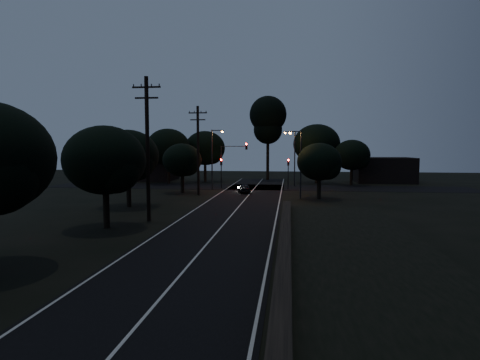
# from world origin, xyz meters

# --- Properties ---
(ground) EXTENTS (160.00, 160.00, 0.00)m
(ground) POSITION_xyz_m (0.00, 0.00, 0.00)
(ground) COLOR black
(road_surface) EXTENTS (60.00, 70.00, 0.03)m
(road_surface) POSITION_xyz_m (0.00, 31.12, 0.01)
(road_surface) COLOR black
(road_surface) RESTS_ON ground
(retaining_wall) EXTENTS (6.93, 26.00, 1.60)m
(retaining_wall) POSITION_xyz_m (7.74, 3.00, 0.62)
(retaining_wall) COLOR black
(retaining_wall) RESTS_ON ground
(utility_pole_mid) EXTENTS (2.20, 0.30, 11.00)m
(utility_pole_mid) POSITION_xyz_m (-6.00, 15.00, 5.74)
(utility_pole_mid) COLOR black
(utility_pole_mid) RESTS_ON ground
(utility_pole_far) EXTENTS (2.20, 0.30, 10.50)m
(utility_pole_far) POSITION_xyz_m (-6.00, 32.00, 5.48)
(utility_pole_far) COLOR black
(utility_pole_far) RESTS_ON ground
(tree_left_b) EXTENTS (5.66, 5.66, 7.20)m
(tree_left_b) POSITION_xyz_m (-7.80, 11.89, 4.67)
(tree_left_b) COLOR black
(tree_left_b) RESTS_ON ground
(tree_left_c) EXTENTS (5.82, 5.82, 7.35)m
(tree_left_c) POSITION_xyz_m (-10.29, 21.88, 4.75)
(tree_left_c) COLOR black
(tree_left_c) RESTS_ON ground
(tree_left_d) EXTENTS (4.84, 4.84, 6.15)m
(tree_left_d) POSITION_xyz_m (-8.33, 33.90, 3.98)
(tree_left_d) COLOR black
(tree_left_d) RESTS_ON ground
(tree_far_nw) EXTENTS (6.57, 6.57, 8.32)m
(tree_far_nw) POSITION_xyz_m (-8.77, 49.87, 5.39)
(tree_far_nw) COLOR black
(tree_far_nw) RESTS_ON ground
(tree_far_w) EXTENTS (6.72, 6.72, 8.56)m
(tree_far_w) POSITION_xyz_m (-13.76, 45.86, 5.56)
(tree_far_w) COLOR black
(tree_far_w) RESTS_ON ground
(tree_far_ne) EXTENTS (7.36, 7.36, 9.31)m
(tree_far_ne) POSITION_xyz_m (9.26, 49.85, 6.03)
(tree_far_ne) COLOR black
(tree_far_ne) RESTS_ON ground
(tree_far_e) EXTENTS (5.36, 5.36, 6.80)m
(tree_far_e) POSITION_xyz_m (14.19, 46.89, 4.40)
(tree_far_e) COLOR black
(tree_far_e) RESTS_ON ground
(tree_right_a) EXTENTS (4.84, 4.84, 6.15)m
(tree_right_a) POSITION_xyz_m (8.17, 29.90, 3.99)
(tree_right_a) COLOR black
(tree_right_a) RESTS_ON ground
(tall_pine) EXTENTS (6.36, 6.36, 14.45)m
(tall_pine) POSITION_xyz_m (1.00, 55.00, 10.42)
(tall_pine) COLOR black
(tall_pine) RESTS_ON ground
(building_left) EXTENTS (10.00, 8.00, 4.40)m
(building_left) POSITION_xyz_m (-20.00, 52.00, 2.20)
(building_left) COLOR black
(building_left) RESTS_ON ground
(building_right) EXTENTS (9.00, 7.00, 4.00)m
(building_right) POSITION_xyz_m (20.00, 53.00, 2.00)
(building_right) COLOR black
(building_right) RESTS_ON ground
(signal_left) EXTENTS (0.28, 0.35, 4.10)m
(signal_left) POSITION_xyz_m (-4.60, 39.99, 2.84)
(signal_left) COLOR black
(signal_left) RESTS_ON ground
(signal_right) EXTENTS (0.28, 0.35, 4.10)m
(signal_right) POSITION_xyz_m (4.60, 39.99, 2.84)
(signal_right) COLOR black
(signal_right) RESTS_ON ground
(signal_mast) EXTENTS (3.70, 0.35, 6.25)m
(signal_mast) POSITION_xyz_m (-2.91, 39.99, 4.34)
(signal_mast) COLOR black
(signal_mast) RESTS_ON ground
(streetlight_a) EXTENTS (1.66, 0.26, 8.00)m
(streetlight_a) POSITION_xyz_m (-5.31, 38.00, 4.64)
(streetlight_a) COLOR black
(streetlight_a) RESTS_ON ground
(streetlight_b) EXTENTS (1.66, 0.26, 8.00)m
(streetlight_b) POSITION_xyz_m (5.31, 44.00, 4.64)
(streetlight_b) COLOR black
(streetlight_b) RESTS_ON ground
(streetlight_c) EXTENTS (1.46, 0.26, 7.50)m
(streetlight_c) POSITION_xyz_m (5.83, 30.00, 4.35)
(streetlight_c) COLOR black
(streetlight_c) RESTS_ON ground
(car) EXTENTS (2.05, 3.47, 1.11)m
(car) POSITION_xyz_m (-0.77, 34.69, 0.55)
(car) COLOR black
(car) RESTS_ON ground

